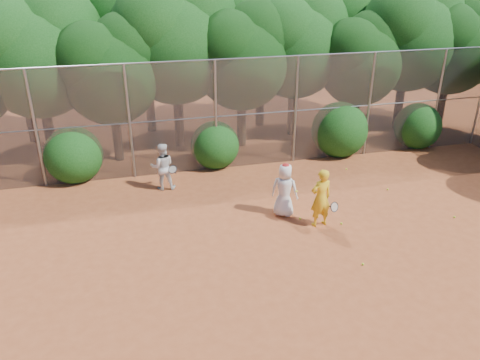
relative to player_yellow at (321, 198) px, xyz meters
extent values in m
plane|color=#974522|center=(-1.05, -1.21, -0.88)|extent=(80.00, 80.00, 0.00)
cylinder|color=gray|center=(-8.05, 4.79, 1.12)|extent=(0.09, 0.09, 4.00)
cylinder|color=gray|center=(-5.05, 4.79, 1.12)|extent=(0.09, 0.09, 4.00)
cylinder|color=gray|center=(-2.05, 4.79, 1.12)|extent=(0.09, 0.09, 4.00)
cylinder|color=gray|center=(0.95, 4.79, 1.12)|extent=(0.09, 0.09, 4.00)
cylinder|color=gray|center=(3.95, 4.79, 1.12)|extent=(0.09, 0.09, 4.00)
cylinder|color=gray|center=(6.95, 4.79, 1.12)|extent=(0.09, 0.09, 4.00)
cylinder|color=gray|center=(-1.05, 4.79, 3.12)|extent=(20.00, 0.05, 0.05)
cylinder|color=gray|center=(-1.05, 4.79, 1.12)|extent=(20.00, 0.04, 0.04)
cube|color=slate|center=(-1.05, 4.79, 1.12)|extent=(20.00, 0.02, 4.00)
cylinder|color=black|center=(-8.05, 7.29, 0.38)|extent=(0.38, 0.38, 2.52)
sphere|color=#0F3F10|center=(-8.05, 7.29, 2.85)|extent=(4.03, 4.03, 4.03)
sphere|color=#0F3F10|center=(-7.25, 7.69, 3.86)|extent=(3.23, 3.23, 3.23)
sphere|color=#0F3F10|center=(-8.76, 6.98, 3.65)|extent=(3.02, 3.02, 3.02)
cylinder|color=black|center=(-5.55, 6.59, 0.20)|extent=(0.36, 0.36, 2.17)
sphere|color=black|center=(-5.55, 6.59, 2.33)|extent=(3.47, 3.47, 3.47)
sphere|color=black|center=(-4.86, 6.93, 3.20)|extent=(2.78, 2.78, 2.78)
sphere|color=black|center=(-6.16, 6.33, 3.02)|extent=(2.60, 2.60, 2.60)
cylinder|color=black|center=(-3.05, 7.59, 0.45)|extent=(0.39, 0.39, 2.66)
sphere|color=#0F3F10|center=(-3.05, 7.59, 3.06)|extent=(4.26, 4.26, 4.26)
sphere|color=#0F3F10|center=(-2.20, 8.01, 4.12)|extent=(3.40, 3.40, 3.40)
sphere|color=#0F3F10|center=(-3.80, 7.27, 3.91)|extent=(3.19, 3.19, 3.19)
cylinder|color=black|center=(-0.55, 6.99, 0.26)|extent=(0.37, 0.37, 2.27)
sphere|color=black|center=(-0.55, 6.99, 2.49)|extent=(3.64, 3.64, 3.64)
sphere|color=black|center=(0.17, 7.35, 3.40)|extent=(2.91, 2.91, 2.91)
sphere|color=black|center=(-1.19, 6.71, 3.21)|extent=(2.73, 2.73, 2.73)
cylinder|color=black|center=(1.95, 7.79, 0.34)|extent=(0.38, 0.38, 2.45)
sphere|color=#0F3F10|center=(1.95, 7.79, 2.74)|extent=(3.92, 3.92, 3.92)
sphere|color=#0F3F10|center=(2.73, 8.18, 3.72)|extent=(3.14, 3.14, 3.14)
sphere|color=#0F3F10|center=(1.26, 7.49, 3.53)|extent=(2.94, 2.94, 2.94)
cylinder|color=black|center=(4.45, 6.79, 0.17)|extent=(0.36, 0.36, 2.10)
sphere|color=black|center=(4.45, 6.79, 2.23)|extent=(3.36, 3.36, 3.36)
sphere|color=black|center=(5.12, 7.12, 3.07)|extent=(2.69, 2.69, 2.69)
sphere|color=black|center=(3.86, 6.53, 2.90)|extent=(2.52, 2.52, 2.52)
cylinder|color=black|center=(6.95, 7.39, 0.41)|extent=(0.39, 0.39, 2.59)
sphere|color=#0F3F10|center=(6.95, 7.39, 2.95)|extent=(4.14, 4.14, 4.14)
sphere|color=#0F3F10|center=(7.78, 7.80, 3.99)|extent=(3.32, 3.32, 3.32)
sphere|color=#0F3F10|center=(6.22, 7.08, 3.78)|extent=(3.11, 3.11, 3.11)
cylinder|color=black|center=(8.95, 7.09, 0.27)|extent=(0.37, 0.37, 2.31)
sphere|color=black|center=(8.95, 7.09, 2.54)|extent=(3.70, 3.70, 3.70)
sphere|color=black|center=(9.69, 7.46, 3.46)|extent=(2.96, 2.96, 2.96)
sphere|color=black|center=(8.30, 6.81, 3.28)|extent=(2.77, 2.77, 2.77)
cylinder|color=black|center=(-9.05, 9.59, 0.43)|extent=(0.39, 0.39, 2.62)
sphere|color=#0F3F10|center=(-9.05, 9.59, 3.00)|extent=(4.20, 4.20, 4.20)
sphere|color=#0F3F10|center=(-8.21, 10.01, 4.05)|extent=(3.36, 3.36, 3.36)
cylinder|color=black|center=(-4.05, 9.79, 0.52)|extent=(0.40, 0.40, 2.80)
sphere|color=#0F3F10|center=(-4.05, 9.79, 3.26)|extent=(4.48, 4.48, 4.48)
sphere|color=#0F3F10|center=(-3.16, 10.23, 4.38)|extent=(3.58, 3.58, 3.58)
sphere|color=#0F3F10|center=(-4.84, 9.45, 4.16)|extent=(3.36, 3.36, 3.36)
cylinder|color=black|center=(0.95, 9.39, 0.38)|extent=(0.38, 0.38, 2.52)
sphere|color=#0F3F10|center=(0.95, 9.39, 2.85)|extent=(4.03, 4.03, 4.03)
sphere|color=#0F3F10|center=(1.75, 9.79, 3.86)|extent=(3.23, 3.23, 3.23)
sphere|color=#0F3F10|center=(0.24, 9.08, 3.65)|extent=(3.02, 3.02, 3.02)
cylinder|color=black|center=(5.45, 9.99, 0.48)|extent=(0.40, 0.40, 2.73)
sphere|color=#0F3F10|center=(5.45, 9.99, 3.16)|extent=(4.37, 4.37, 4.37)
sphere|color=#0F3F10|center=(6.32, 10.42, 4.25)|extent=(3.49, 3.49, 3.49)
sphere|color=#0F3F10|center=(4.68, 9.66, 4.03)|extent=(3.28, 3.28, 3.28)
sphere|color=#0F3F10|center=(-7.05, 5.09, 0.12)|extent=(2.00, 2.00, 2.00)
sphere|color=#0F3F10|center=(-2.05, 5.09, 0.02)|extent=(1.80, 1.80, 1.80)
sphere|color=#0F3F10|center=(2.95, 5.09, 0.22)|extent=(2.20, 2.20, 2.20)
sphere|color=#0F3F10|center=(6.45, 5.09, 0.07)|extent=(1.90, 1.90, 1.90)
imported|color=yellow|center=(0.00, 0.00, 0.00)|extent=(0.70, 0.51, 1.77)
torus|color=black|center=(0.35, -0.20, -0.23)|extent=(0.33, 0.22, 0.30)
cylinder|color=black|center=(0.27, 0.00, -0.30)|extent=(0.13, 0.27, 0.12)
imported|color=white|center=(-0.80, 0.84, -0.05)|extent=(0.97, 0.88, 1.66)
ellipsoid|color=#AC1918|center=(-0.80, 0.84, 0.74)|extent=(0.22, 0.22, 0.13)
sphere|color=#C9E028|center=(-0.50, 0.64, -0.03)|extent=(0.07, 0.07, 0.07)
imported|color=silver|center=(-4.14, 3.55, -0.07)|extent=(0.83, 0.67, 1.62)
torus|color=black|center=(-3.84, 3.25, -0.08)|extent=(0.38, 0.35, 0.23)
cylinder|color=black|center=(-3.77, 3.39, -0.24)|extent=(0.13, 0.21, 0.22)
sphere|color=#C9E028|center=(0.65, -0.15, -0.85)|extent=(0.07, 0.07, 0.07)
sphere|color=#C9E028|center=(3.15, 1.56, -0.85)|extent=(0.07, 0.07, 0.07)
sphere|color=#C9E028|center=(0.29, -2.15, -0.85)|extent=(0.07, 0.07, 0.07)
sphere|color=#C9E028|center=(4.11, -0.63, -0.85)|extent=(0.07, 0.07, 0.07)
sphere|color=#C9E028|center=(-0.42, 0.42, -0.85)|extent=(0.07, 0.07, 0.07)
sphere|color=#C9E028|center=(2.56, 3.47, -0.85)|extent=(0.07, 0.07, 0.07)
camera|label=1|loc=(-5.14, -10.92, 6.09)|focal=35.00mm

